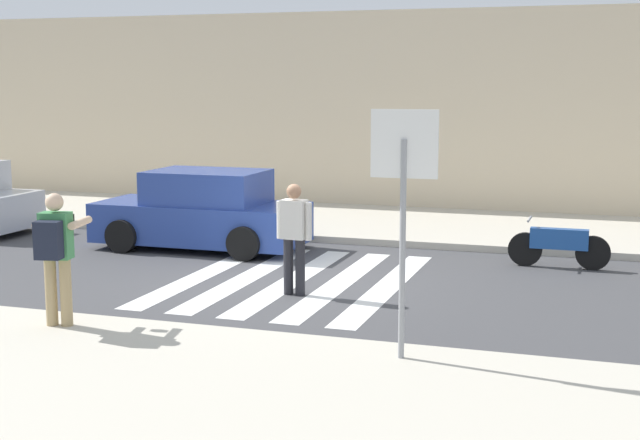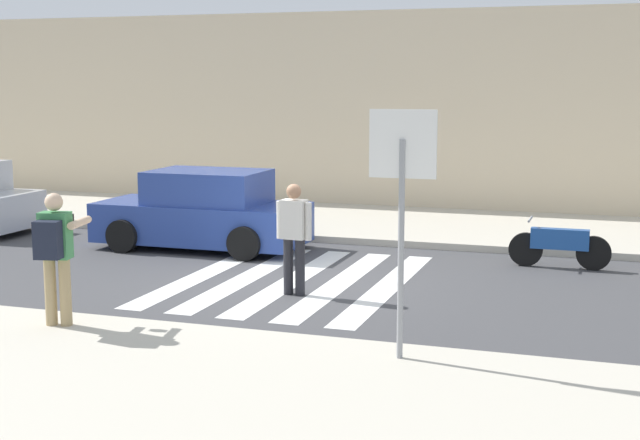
# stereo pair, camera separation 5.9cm
# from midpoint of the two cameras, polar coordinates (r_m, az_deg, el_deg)

# --- Properties ---
(ground_plane) EXTENTS (120.00, 120.00, 0.00)m
(ground_plane) POSITION_cam_midpoint_polar(r_m,az_deg,el_deg) (14.62, -2.11, -4.03)
(ground_plane) COLOR #424244
(sidewalk_near) EXTENTS (60.00, 6.00, 0.14)m
(sidewalk_near) POSITION_cam_midpoint_polar(r_m,az_deg,el_deg) (9.28, -15.78, -11.63)
(sidewalk_near) COLOR beige
(sidewalk_near) RESTS_ON ground
(sidewalk_far) EXTENTS (60.00, 4.80, 0.14)m
(sidewalk_far) POSITION_cam_midpoint_polar(r_m,az_deg,el_deg) (20.24, 3.78, -0.22)
(sidewalk_far) COLOR beige
(sidewalk_far) RESTS_ON ground
(building_facade_far) EXTENTS (56.00, 4.00, 5.00)m
(building_facade_far) POSITION_cam_midpoint_polar(r_m,az_deg,el_deg) (24.29, 6.45, 7.02)
(building_facade_far) COLOR beige
(building_facade_far) RESTS_ON ground
(crosswalk_stripe_0) EXTENTS (0.44, 5.20, 0.01)m
(crosswalk_stripe_0) POSITION_cam_midpoint_polar(r_m,az_deg,el_deg) (15.41, -7.45, -3.41)
(crosswalk_stripe_0) COLOR silver
(crosswalk_stripe_0) RESTS_ON ground
(crosswalk_stripe_1) EXTENTS (0.44, 5.20, 0.01)m
(crosswalk_stripe_1) POSITION_cam_midpoint_polar(r_m,az_deg,el_deg) (15.09, -4.70, -3.63)
(crosswalk_stripe_1) COLOR silver
(crosswalk_stripe_1) RESTS_ON ground
(crosswalk_stripe_2) EXTENTS (0.44, 5.20, 0.01)m
(crosswalk_stripe_2) POSITION_cam_midpoint_polar(r_m,az_deg,el_deg) (14.80, -1.84, -3.85)
(crosswalk_stripe_2) COLOR silver
(crosswalk_stripe_2) RESTS_ON ground
(crosswalk_stripe_3) EXTENTS (0.44, 5.20, 0.01)m
(crosswalk_stripe_3) POSITION_cam_midpoint_polar(r_m,az_deg,el_deg) (14.56, 1.13, -4.07)
(crosswalk_stripe_3) COLOR silver
(crosswalk_stripe_3) RESTS_ON ground
(crosswalk_stripe_4) EXTENTS (0.44, 5.20, 0.01)m
(crosswalk_stripe_4) POSITION_cam_midpoint_polar(r_m,az_deg,el_deg) (14.35, 4.19, -4.29)
(crosswalk_stripe_4) COLOR silver
(crosswalk_stripe_4) RESTS_ON ground
(stop_sign) EXTENTS (0.76, 0.08, 2.82)m
(stop_sign) POSITION_cam_midpoint_polar(r_m,az_deg,el_deg) (9.92, 5.22, 2.67)
(stop_sign) COLOR gray
(stop_sign) RESTS_ON sidewalk_near
(photographer_with_backpack) EXTENTS (0.68, 0.91, 1.72)m
(photographer_with_backpack) POSITION_cam_midpoint_polar(r_m,az_deg,el_deg) (11.84, -16.70, -1.71)
(photographer_with_backpack) COLOR tan
(photographer_with_backpack) RESTS_ON sidewalk_near
(pedestrian_crossing) EXTENTS (0.58, 0.27, 1.72)m
(pedestrian_crossing) POSITION_cam_midpoint_polar(r_m,az_deg,el_deg) (13.62, -1.79, -0.81)
(pedestrian_crossing) COLOR #232328
(pedestrian_crossing) RESTS_ON ground
(parked_car_blue) EXTENTS (4.10, 1.92, 1.55)m
(parked_car_blue) POSITION_cam_midpoint_polar(r_m,az_deg,el_deg) (17.59, -7.60, 0.50)
(parked_car_blue) COLOR #284293
(parked_car_blue) RESTS_ON ground
(motorcycle) EXTENTS (1.76, 0.60, 0.87)m
(motorcycle) POSITION_cam_midpoint_polar(r_m,az_deg,el_deg) (16.24, 14.93, -1.54)
(motorcycle) COLOR black
(motorcycle) RESTS_ON ground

